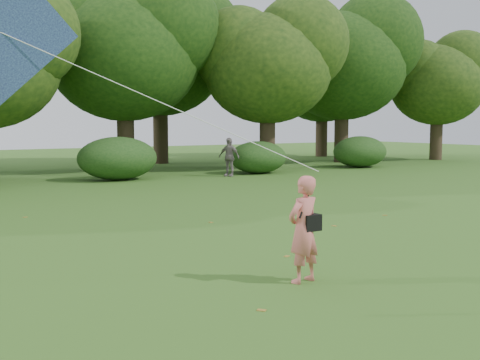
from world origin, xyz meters
TOP-DOWN VIEW (x-y plane):
  - ground at (0.00, 0.00)m, footprint 100.00×100.00m
  - man_kite_flyer at (-0.55, 0.42)m, footprint 0.69×0.52m
  - bystander_right at (7.98, 16.82)m, footprint 0.90×1.13m
  - crossbody_bag at (-0.44, 0.39)m, footprint 0.43×0.20m
  - tree_line at (1.67, 22.88)m, footprint 54.70×15.30m
  - shrub_band at (-0.72, 17.60)m, footprint 39.15×3.22m
  - fallen_leaves at (0.87, 4.33)m, footprint 10.70×14.23m

SIDE VIEW (x-z plane):
  - ground at x=0.00m, z-range 0.00..0.00m
  - fallen_leaves at x=0.87m, z-range 0.00..0.01m
  - man_kite_flyer at x=-0.55m, z-range 0.00..1.69m
  - shrub_band at x=-0.72m, z-range -0.08..1.79m
  - bystander_right at x=7.98m, z-range 0.00..1.79m
  - crossbody_bag at x=-0.44m, z-range 0.61..1.30m
  - tree_line at x=1.67m, z-range 0.86..10.35m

